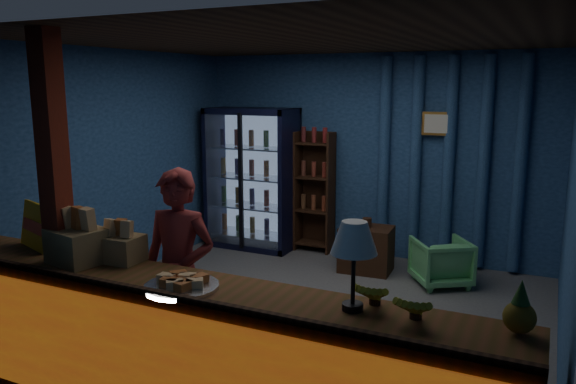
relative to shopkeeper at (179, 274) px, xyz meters
name	(u,v)px	position (x,y,z in m)	size (l,w,h in m)	color
ground	(299,313)	(0.35, 1.43, -0.80)	(4.60, 4.60, 0.00)	#515154
room_walls	(300,155)	(0.35, 1.43, 0.77)	(4.60, 4.60, 4.60)	navy
counter	(181,350)	(0.35, -0.48, -0.33)	(4.40, 0.57, 0.99)	brown
support_post	(58,214)	(-0.70, -0.47, 0.50)	(0.16, 0.16, 2.60)	maroon
beverage_cooler	(254,179)	(-1.20, 3.35, 0.13)	(1.20, 0.62, 1.90)	black
bottle_shelf	(315,192)	(-0.35, 3.49, -0.01)	(0.50, 0.28, 1.60)	#392112
curtain_folds	(449,161)	(1.35, 3.57, 0.50)	(1.74, 0.14, 2.50)	navy
framed_picture	(437,124)	(1.20, 3.53, 0.95)	(0.36, 0.04, 0.28)	#C38630
shopkeeper	(179,274)	(0.00, 0.00, 0.00)	(0.59, 0.38, 1.61)	maroon
green_chair	(441,262)	(1.44, 2.85, -0.54)	(0.57, 0.58, 0.53)	#5AB56B
side_table	(366,249)	(0.55, 2.93, -0.53)	(0.63, 0.47, 0.65)	#392112
yellow_sign	(35,226)	(-1.12, -0.32, 0.32)	(0.45, 0.23, 0.36)	#EDA40C
snack_box_left	(77,243)	(-0.55, -0.44, 0.29)	(0.44, 0.39, 0.41)	#947047
snack_box_centre	(121,246)	(-0.29, -0.29, 0.26)	(0.30, 0.25, 0.31)	#947047
pastry_tray	(181,285)	(0.44, -0.56, 0.17)	(0.48, 0.48, 0.08)	silver
banana_bunches	(393,300)	(1.74, -0.37, 0.23)	(0.50, 0.29, 0.17)	yellow
table_lamp	(354,241)	(1.52, -0.42, 0.55)	(0.27, 0.27, 0.52)	black
pineapple	(520,312)	(2.40, -0.35, 0.27)	(0.17, 0.17, 0.29)	#835F17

